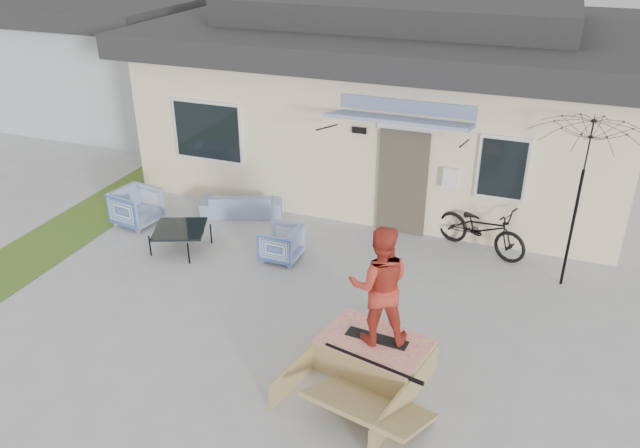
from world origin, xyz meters
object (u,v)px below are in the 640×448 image
(skate_ramp, at_px, (374,355))
(loveseat, at_px, (242,200))
(skater, at_px, (380,283))
(skateboard, at_px, (377,338))
(coffee_table, at_px, (181,239))
(bicycle, at_px, (482,223))
(armchair_left, at_px, (136,205))
(armchair_right, at_px, (281,242))
(patio_umbrella, at_px, (579,190))

(skate_ramp, bearing_deg, loveseat, 148.74)
(skater, bearing_deg, skateboard, 180.00)
(coffee_table, distance_m, bicycle, 5.62)
(coffee_table, xyz_separation_m, bicycle, (5.27, 1.91, 0.35))
(skateboard, xyz_separation_m, skater, (0.00, 0.00, 0.88))
(armchair_left, distance_m, skate_ramp, 6.37)
(skate_ramp, bearing_deg, coffee_table, 167.36)
(armchair_right, bearing_deg, coffee_table, -79.74)
(coffee_table, distance_m, skateboard, 4.82)
(armchair_right, bearing_deg, skate_ramp, 46.08)
(loveseat, bearing_deg, bicycle, 160.65)
(armchair_left, xyz_separation_m, skater, (5.78, -2.65, 0.98))
(armchair_left, bearing_deg, skate_ramp, -105.61)
(loveseat, height_order, skate_ramp, loveseat)
(bicycle, xyz_separation_m, skate_ramp, (-0.91, -3.97, -0.34))
(loveseat, xyz_separation_m, armchair_left, (-1.79, -1.14, 0.08))
(coffee_table, xyz_separation_m, skater, (4.37, -2.01, 1.16))
(coffee_table, xyz_separation_m, patio_umbrella, (6.75, 1.23, 1.52))
(skateboard, bearing_deg, skater, 0.00)
(coffee_table, bearing_deg, patio_umbrella, 10.29)
(loveseat, distance_m, patio_umbrella, 6.56)
(loveseat, relative_size, armchair_left, 2.04)
(bicycle, relative_size, skate_ramp, 0.94)
(loveseat, xyz_separation_m, patio_umbrella, (6.38, -0.55, 1.42))
(loveseat, bearing_deg, skateboard, 115.62)
(loveseat, bearing_deg, skater, 115.62)
(armchair_left, height_order, skateboard, armchair_left)
(armchair_right, distance_m, bicycle, 3.72)
(armchair_left, xyz_separation_m, skateboard, (5.78, -2.65, 0.10))
(patio_umbrella, xyz_separation_m, skate_ramp, (-2.39, -3.28, -1.51))
(skater, bearing_deg, bicycle, -121.83)
(patio_umbrella, distance_m, skate_ramp, 4.33)
(loveseat, distance_m, skateboard, 5.51)
(armchair_left, xyz_separation_m, coffee_table, (1.41, -0.64, -0.18))
(loveseat, height_order, armchair_left, armchair_left)
(armchair_right, xyz_separation_m, coffee_table, (-1.91, -0.33, -0.12))
(skate_ramp, relative_size, skateboard, 2.22)
(skater, bearing_deg, armchair_right, -62.47)
(armchair_left, distance_m, coffee_table, 1.56)
(loveseat, distance_m, armchair_left, 2.12)
(skater, bearing_deg, patio_umbrella, -145.24)
(coffee_table, xyz_separation_m, skateboard, (4.37, -2.01, 0.28))
(skate_ramp, relative_size, skater, 1.13)
(armchair_left, distance_m, armchair_right, 3.33)
(coffee_table, height_order, patio_umbrella, patio_umbrella)
(armchair_left, height_order, skate_ramp, armchair_left)
(armchair_right, height_order, bicycle, bicycle)
(loveseat, height_order, bicycle, bicycle)
(bicycle, xyz_separation_m, patio_umbrella, (1.48, -0.68, 1.17))
(armchair_left, relative_size, armchair_right, 1.18)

